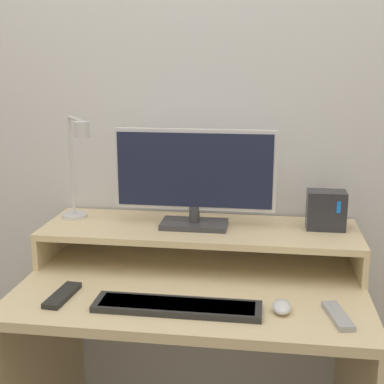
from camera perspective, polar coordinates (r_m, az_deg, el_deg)
The scene contains 10 objects.
wall_back at distance 1.97m, azimuth 1.65°, elevation 8.09°, with size 6.00×0.05×2.50m.
desk at distance 1.83m, azimuth 0.08°, elevation -16.25°, with size 1.08×0.69×0.76m.
monitor_shelf at distance 1.85m, azimuth 0.85°, elevation -4.29°, with size 1.08×0.34×0.13m.
monitor at distance 1.80m, azimuth 0.26°, elevation 1.70°, with size 0.55×0.13×0.34m.
desk_lamp at distance 1.88m, azimuth -12.18°, elevation 2.73°, with size 0.17×0.21×0.37m.
router_dock at distance 1.86m, azimuth 14.10°, elevation -1.88°, with size 0.13×0.09×0.13m.
keyboard at distance 1.54m, azimuth -1.61°, elevation -12.08°, with size 0.48×0.11×0.02m.
mouse at distance 1.55m, azimuth 9.55°, elevation -11.98°, with size 0.05×0.08×0.03m.
remote_control at distance 1.66m, azimuth -13.65°, elevation -10.65°, with size 0.06×0.17×0.02m.
remote_secondary at distance 1.54m, azimuth 15.29°, elevation -12.62°, with size 0.08×0.16×0.02m.
Camera 1 is at (0.22, -1.22, 1.45)m, focal length 50.00 mm.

